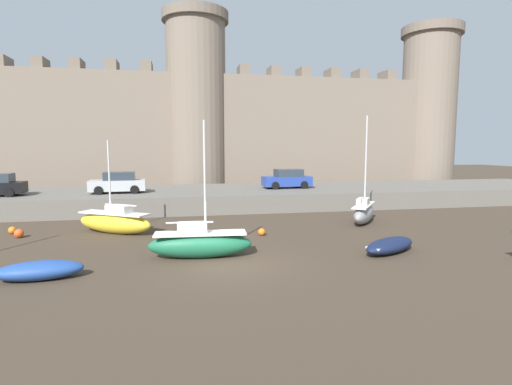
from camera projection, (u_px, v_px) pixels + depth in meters
name	position (u px, v px, depth m)	size (l,w,h in m)	color
ground_plane	(231.00, 264.00, 16.58)	(160.00, 160.00, 0.00)	#423528
quay_road	(204.00, 198.00, 33.11)	(67.30, 10.00, 1.35)	#666059
castle	(197.00, 117.00, 42.92)	(62.27, 6.97, 21.86)	#7A6B5B
rowboat_midflat_left	(39.00, 270.00, 14.64)	(3.16, 1.49, 0.70)	#234793
sailboat_foreground_centre	(200.00, 243.00, 17.53)	(4.60, 1.50, 6.00)	#1E6B47
sailboat_near_channel_right	(364.00, 212.00, 25.60)	(3.29, 4.00, 6.82)	gray
sailboat_midflat_right	(115.00, 221.00, 22.50)	(4.73, 3.62, 5.25)	yellow
rowboat_midflat_centre	(390.00, 245.00, 18.39)	(3.51, 2.69, 0.69)	#141E3D
mooring_buoy_near_shore	(19.00, 233.00, 21.40)	(0.49, 0.49, 0.49)	#E04C1E
mooring_buoy_near_channel	(12.00, 230.00, 22.37)	(0.42, 0.42, 0.42)	orange
mooring_buoy_off_centre	(262.00, 232.00, 21.98)	(0.40, 0.40, 0.40)	orange
car_quay_east	(118.00, 183.00, 30.41)	(4.19, 2.05, 1.62)	#B2B5B7
car_quay_centre_west	(287.00, 179.00, 34.06)	(4.19, 2.05, 1.62)	#263F99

